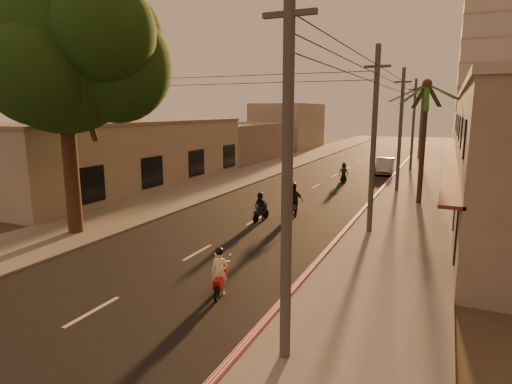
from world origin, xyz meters
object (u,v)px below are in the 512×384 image
(scooter_red, at_px, (220,273))
(scooter_mid_b, at_px, (294,201))
(broadleaf_tree, at_px, (71,55))
(scooter_mid_a, at_px, (260,208))
(scooter_far_a, at_px, (344,173))
(palm_tree, at_px, (427,91))
(parked_car, at_px, (385,166))

(scooter_red, xyz_separation_m, scooter_mid_b, (-1.31, 11.11, 0.15))
(broadleaf_tree, height_order, scooter_mid_b, broadleaf_tree)
(scooter_mid_a, distance_m, scooter_far_a, 14.83)
(palm_tree, relative_size, scooter_mid_a, 4.96)
(scooter_red, height_order, parked_car, scooter_red)
(scooter_far_a, bearing_deg, scooter_mid_b, -101.61)
(palm_tree, bearing_deg, scooter_mid_b, -136.04)
(broadleaf_tree, xyz_separation_m, palm_tree, (14.61, 13.86, -1.33))
(scooter_far_a, bearing_deg, parked_car, 56.72)
(palm_tree, relative_size, scooter_red, 5.03)
(scooter_mid_a, bearing_deg, broadleaf_tree, -134.04)
(scooter_red, height_order, scooter_mid_a, scooter_red)
(broadleaf_tree, distance_m, scooter_far_a, 23.51)
(scooter_mid_b, height_order, scooter_far_a, scooter_mid_b)
(scooter_mid_a, relative_size, scooter_mid_b, 0.84)
(scooter_red, xyz_separation_m, scooter_mid_a, (-2.59, 9.30, 0.01))
(scooter_mid_a, height_order, parked_car, scooter_mid_a)
(broadleaf_tree, distance_m, scooter_red, 12.74)
(palm_tree, bearing_deg, parked_car, 106.49)
(scooter_red, bearing_deg, scooter_mid_b, 79.58)
(scooter_red, relative_size, scooter_far_a, 0.96)
(scooter_red, distance_m, scooter_mid_a, 9.65)
(scooter_far_a, bearing_deg, broadleaf_tree, -123.34)
(scooter_mid_b, bearing_deg, scooter_far_a, 81.87)
(scooter_red, bearing_deg, broadleaf_tree, 143.05)
(palm_tree, xyz_separation_m, scooter_far_a, (-6.42, 6.78, -6.38))
(palm_tree, bearing_deg, scooter_red, -106.41)
(broadleaf_tree, bearing_deg, palm_tree, 43.48)
(broadleaf_tree, relative_size, scooter_mid_b, 6.12)
(palm_tree, distance_m, parked_car, 15.14)
(scooter_red, height_order, scooter_far_a, scooter_far_a)
(scooter_mid_a, bearing_deg, parked_car, 85.56)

